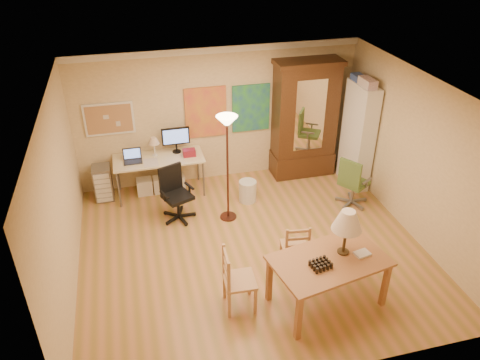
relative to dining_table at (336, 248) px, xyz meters
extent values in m
plane|color=olive|center=(-0.78, 1.37, -0.92)|extent=(5.50, 5.50, 0.00)
cube|color=white|center=(-0.78, 3.83, 1.72)|extent=(5.50, 0.08, 0.12)
cube|color=tan|center=(-2.83, 3.84, 0.58)|extent=(0.90, 0.04, 0.62)
cube|color=gold|center=(-1.03, 3.84, 0.53)|extent=(0.80, 0.04, 1.00)
cube|color=#225C89|center=(-0.13, 3.84, 0.53)|extent=(0.75, 0.04, 0.95)
cube|color=#9B6732|center=(-0.09, -0.03, -0.17)|extent=(1.69, 1.20, 0.04)
cube|color=#9B6732|center=(-0.70, -0.55, -0.55)|extent=(0.08, 0.08, 0.73)
cube|color=#9B6732|center=(0.67, -0.28, -0.55)|extent=(0.08, 0.08, 0.73)
cube|color=#9B6732|center=(-0.85, 0.21, -0.55)|extent=(0.08, 0.08, 0.73)
cube|color=#9B6732|center=(0.52, 0.48, -0.55)|extent=(0.08, 0.08, 0.73)
cylinder|color=#322310|center=(0.15, 0.07, -0.14)|extent=(0.16, 0.16, 0.02)
cylinder|color=#322310|center=(0.15, 0.07, 0.06)|extent=(0.04, 0.04, 0.41)
cone|color=beige|center=(0.15, 0.07, 0.39)|extent=(0.41, 0.41, 0.29)
cube|color=beige|center=(0.38, -0.05, -0.13)|extent=(0.23, 0.19, 0.03)
cube|color=black|center=(-0.27, -0.14, -0.11)|extent=(0.33, 0.28, 0.08)
cube|color=#B17951|center=(-0.27, 0.78, -0.52)|extent=(0.43, 0.42, 0.04)
cube|color=#B17951|center=(-0.08, 0.92, -0.72)|extent=(0.04, 0.04, 0.38)
cube|color=#B17951|center=(-0.42, 0.96, -0.72)|extent=(0.04, 0.04, 0.38)
cube|color=#B17951|center=(-0.12, 0.61, -0.72)|extent=(0.04, 0.04, 0.38)
cube|color=#B17951|center=(-0.46, 0.65, -0.72)|extent=(0.04, 0.04, 0.38)
cube|color=#B17951|center=(-0.12, 0.61, -0.29)|extent=(0.04, 0.04, 0.44)
cube|color=#B17951|center=(-0.46, 0.65, -0.29)|extent=(0.04, 0.04, 0.44)
cube|color=#B17951|center=(-0.29, 0.63, -0.25)|extent=(0.34, 0.07, 0.04)
cube|color=#B17951|center=(-1.28, 0.20, -0.46)|extent=(0.45, 0.47, 0.04)
cube|color=#B17951|center=(-1.11, 0.00, -0.70)|extent=(0.04, 0.04, 0.43)
cube|color=#B17951|center=(-1.09, 0.38, -0.70)|extent=(0.04, 0.04, 0.43)
cube|color=#B17951|center=(-1.47, 0.02, -0.70)|extent=(0.04, 0.04, 0.43)
cube|color=#B17951|center=(-1.45, 0.40, -0.70)|extent=(0.04, 0.04, 0.43)
cube|color=#B17951|center=(-1.47, 0.02, -0.21)|extent=(0.04, 0.04, 0.51)
cube|color=#B17951|center=(-1.45, 0.40, -0.21)|extent=(0.04, 0.04, 0.51)
cube|color=#B17951|center=(-1.46, 0.21, -0.16)|extent=(0.05, 0.38, 0.05)
cylinder|color=#44221B|center=(-0.95, 2.34, -0.90)|extent=(0.29, 0.29, 0.03)
cylinder|color=#44221B|center=(-0.95, 2.34, 0.03)|extent=(0.04, 0.04, 1.85)
cone|color=#FFE0A5|center=(-0.95, 2.34, 0.98)|extent=(0.36, 0.36, 0.15)
cube|color=beige|center=(-2.03, 3.49, -0.16)|extent=(1.69, 0.74, 0.03)
cylinder|color=slate|center=(-2.82, 3.17, -0.55)|extent=(0.04, 0.04, 0.74)
cylinder|color=slate|center=(-1.24, 3.17, -0.55)|extent=(0.04, 0.04, 0.74)
cylinder|color=slate|center=(-2.82, 3.81, -0.55)|extent=(0.04, 0.04, 0.74)
cylinder|color=slate|center=(-1.24, 3.81, -0.55)|extent=(0.04, 0.04, 0.74)
cube|color=black|center=(-2.50, 3.44, -0.14)|extent=(0.34, 0.23, 0.02)
cube|color=black|center=(-2.50, 3.61, -0.02)|extent=(0.34, 0.06, 0.22)
cube|color=black|center=(-1.66, 3.65, 0.19)|extent=(0.53, 0.04, 0.34)
cone|color=beige|center=(-2.08, 3.60, 0.17)|extent=(0.21, 0.21, 0.13)
cube|color=beige|center=(-2.18, 3.33, -0.14)|extent=(0.26, 0.34, 0.01)
cube|color=maroon|center=(-1.45, 3.44, -0.08)|extent=(0.23, 0.17, 0.13)
cube|color=white|center=(-2.34, 3.54, -0.76)|extent=(0.30, 0.25, 0.32)
cube|color=white|center=(-2.03, 3.54, -0.76)|extent=(0.30, 0.25, 0.32)
cube|color=silver|center=(-1.71, 3.54, -0.76)|extent=(0.30, 0.25, 0.32)
cylinder|color=black|center=(-1.82, 2.53, -0.68)|extent=(0.06, 0.06, 0.38)
cube|color=black|center=(-1.82, 2.53, -0.46)|extent=(0.59, 0.58, 0.07)
cube|color=black|center=(-1.90, 2.73, -0.17)|extent=(0.42, 0.21, 0.50)
cube|color=black|center=(-2.04, 2.44, -0.32)|extent=(0.15, 0.28, 0.03)
cube|color=black|center=(-1.59, 2.63, -0.32)|extent=(0.15, 0.28, 0.03)
cylinder|color=slate|center=(1.41, 2.21, -0.68)|extent=(0.06, 0.06, 0.38)
cube|color=#52692F|center=(1.41, 2.21, -0.46)|extent=(0.61, 0.62, 0.07)
cube|color=#52692F|center=(1.24, 2.10, -0.17)|extent=(0.27, 0.40, 0.49)
cube|color=slate|center=(1.55, 2.00, -0.33)|extent=(0.26, 0.18, 0.03)
cube|color=slate|center=(1.28, 2.42, -0.33)|extent=(0.26, 0.18, 0.03)
cube|color=slate|center=(-3.10, 3.57, -0.58)|extent=(0.34, 0.38, 0.67)
cube|color=silver|center=(-3.10, 3.37, -0.58)|extent=(0.29, 0.02, 0.58)
cube|color=#331F0D|center=(0.92, 3.61, 0.24)|extent=(1.22, 0.55, 2.32)
cube|color=#331F0D|center=(0.92, 3.61, -0.67)|extent=(1.26, 0.60, 0.46)
cube|color=white|center=(0.92, 3.33, 0.47)|extent=(0.61, 0.01, 1.44)
cube|color=#331F0D|center=(0.92, 3.61, 1.44)|extent=(1.30, 0.62, 0.09)
cube|color=white|center=(1.77, 2.94, 0.12)|extent=(0.31, 0.83, 2.08)
cube|color=#993333|center=(1.73, 2.78, -0.42)|extent=(0.19, 0.42, 0.25)
cube|color=#334C99|center=(1.73, 3.15, 0.81)|extent=(0.19, 0.29, 0.21)
cylinder|color=silver|center=(-0.46, 2.80, -0.71)|extent=(0.33, 0.33, 0.42)
camera|label=1|loc=(-2.46, -4.46, 3.96)|focal=35.00mm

